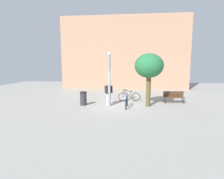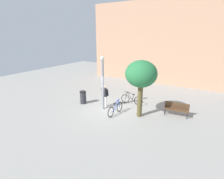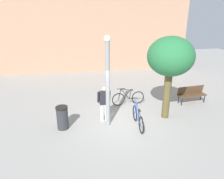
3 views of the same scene
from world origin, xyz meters
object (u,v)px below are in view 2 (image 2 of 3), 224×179
Objects in this scene: bicycle_black at (132,99)px; trash_bin at (83,97)px; lamppost at (103,81)px; plaza_tree at (141,75)px; person_by_lamppost at (105,95)px; bicycle_blue at (115,109)px; park_bench at (177,108)px.

trash_bin reaches higher than bicycle_black.
lamppost is 1.03× the size of plaza_tree.
bicycle_black is (1.53, 1.56, -0.58)m from person_by_lamppost.
park_bench is at bearing 28.16° from bicycle_blue.
bicycle_blue is at bearing -27.73° from person_by_lamppost.
lamppost is 2.97m from bicycle_black.
plaza_tree reaches higher than trash_bin.
bicycle_black is 1.00× the size of bicycle_blue.
park_bench is (4.92, 1.62, -1.57)m from lamppost.
bicycle_blue reaches higher than park_bench.
trash_bin is at bearing -177.72° from plaza_tree.
person_by_lamppost reaches higher than trash_bin.
bicycle_blue is at bearing -6.77° from trash_bin.
park_bench is 3.52m from bicycle_black.
plaza_tree is 2.10× the size of bicycle_black.
plaza_tree is at bearing -146.83° from park_bench.
bicycle_black is 2.29m from bicycle_blue.
plaza_tree is at bearing 2.28° from trash_bin.
bicycle_blue is (-1.54, -0.57, -2.49)m from plaza_tree.
plaza_tree is (2.80, 0.24, 0.75)m from lamppost.
bicycle_blue is 1.78× the size of trash_bin.
trash_bin is (-3.22, 0.38, 0.13)m from bicycle_blue.
plaza_tree reaches higher than bicycle_black.
park_bench is 1.62× the size of trash_bin.
trash_bin is (-3.37, -1.90, 0.13)m from bicycle_black.
bicycle_blue is at bearing -159.59° from plaza_tree.
bicycle_black is at bearing 29.40° from trash_bin.
lamppost reaches higher than person_by_lamppost.
park_bench is 0.43× the size of plaza_tree.
plaza_tree is (-2.12, -1.38, 2.32)m from park_bench.
lamppost is 1.22m from person_by_lamppost.
trash_bin is at bearing 178.58° from lamppost.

